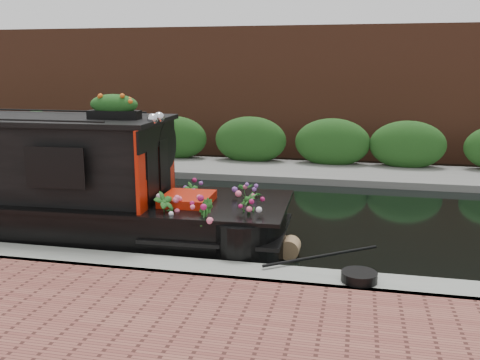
# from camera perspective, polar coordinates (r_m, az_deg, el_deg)

# --- Properties ---
(ground) EXTENTS (80.00, 80.00, 0.00)m
(ground) POSITION_cam_1_polar(r_m,az_deg,el_deg) (10.55, -4.80, -3.56)
(ground) COLOR black
(ground) RESTS_ON ground
(near_bank_coping) EXTENTS (40.00, 0.60, 0.50)m
(near_bank_coping) POSITION_cam_1_polar(r_m,az_deg,el_deg) (7.64, -12.31, -10.11)
(near_bank_coping) COLOR gray
(near_bank_coping) RESTS_ON ground
(far_bank_path) EXTENTS (40.00, 2.40, 0.34)m
(far_bank_path) POSITION_cam_1_polar(r_m,az_deg,el_deg) (14.50, 0.14, 0.86)
(far_bank_path) COLOR slate
(far_bank_path) RESTS_ON ground
(far_hedge) EXTENTS (40.00, 1.10, 2.80)m
(far_hedge) POSITION_cam_1_polar(r_m,az_deg,el_deg) (15.36, 0.87, 1.51)
(far_hedge) COLOR #1F4918
(far_hedge) RESTS_ON ground
(far_brick_wall) EXTENTS (40.00, 1.00, 8.00)m
(far_brick_wall) POSITION_cam_1_polar(r_m,az_deg,el_deg) (17.39, 2.28, 2.77)
(far_brick_wall) COLOR brown
(far_brick_wall) RESTS_ON ground
(rope_fender) EXTENTS (0.30, 0.33, 0.30)m
(rope_fender) POSITION_cam_1_polar(r_m,az_deg,el_deg) (8.19, 5.35, -7.19)
(rope_fender) COLOR olive
(rope_fender) RESTS_ON ground
(coiled_mooring_rope) EXTENTS (0.44, 0.44, 0.12)m
(coiled_mooring_rope) POSITION_cam_1_polar(r_m,az_deg,el_deg) (6.84, 12.59, -10.03)
(coiled_mooring_rope) COLOR black
(coiled_mooring_rope) RESTS_ON near_bank_coping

